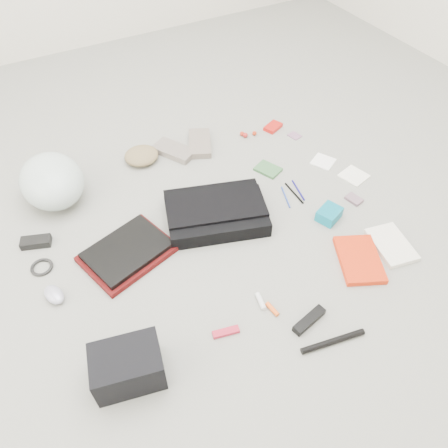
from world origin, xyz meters
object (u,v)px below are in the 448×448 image
bike_helmet (52,181)px  camera_bag (128,367)px  messenger_bag (216,213)px  laptop (127,250)px  accordion_wallet (329,214)px  book_red (359,260)px

bike_helmet → camera_bag: (-0.01, -0.97, -0.03)m
messenger_bag → laptop: messenger_bag is taller
accordion_wallet → camera_bag: bearing=172.7°
bike_helmet → camera_bag: 0.97m
messenger_bag → camera_bag: camera_bag is taller
messenger_bag → book_red: messenger_bag is taller
messenger_bag → accordion_wallet: 0.50m
book_red → accordion_wallet: (0.04, 0.25, 0.01)m
book_red → accordion_wallet: accordion_wallet is taller
camera_bag → accordion_wallet: bearing=26.9°
camera_bag → accordion_wallet: camera_bag is taller
bike_helmet → camera_bag: size_ratio=1.55×
messenger_bag → accordion_wallet: (0.44, -0.24, -0.01)m
messenger_bag → camera_bag: 0.77m
messenger_bag → bike_helmet: 0.75m
laptop → accordion_wallet: size_ratio=3.02×
messenger_bag → book_red: 0.63m
messenger_bag → laptop: bearing=-161.0°
book_red → messenger_bag: bearing=153.7°
camera_bag → laptop: bearing=83.2°
accordion_wallet → bike_helmet: bearing=123.4°
laptop → book_red: laptop is taller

